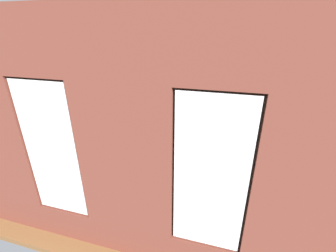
{
  "coord_description": "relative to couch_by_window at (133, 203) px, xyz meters",
  "views": [
    {
      "loc": [
        -1.24,
        5.03,
        3.23
      ],
      "look_at": [
        0.09,
        0.4,
        1.16
      ],
      "focal_mm": 24.0,
      "sensor_mm": 36.0,
      "label": 1
    }
  ],
  "objects": [
    {
      "name": "couch_by_window",
      "position": [
        0.0,
        0.0,
        0.0
      ],
      "size": [
        1.8,
        0.87,
        0.8
      ],
      "color": "black",
      "rests_on": "ground_plane"
    },
    {
      "name": "potted_plant_between_couches",
      "position": [
        -1.35,
        -0.05,
        0.14
      ],
      "size": [
        0.78,
        0.68,
        1.19
      ],
      "color": "brown",
      "rests_on": "ground_plane"
    },
    {
      "name": "brick_wall_with_windows",
      "position": [
        -0.27,
        0.65,
        1.42
      ],
      "size": [
        6.07,
        0.3,
        3.51
      ],
      "color": "brown",
      "rests_on": "ground_plane"
    },
    {
      "name": "cup_ceramic",
      "position": [
        0.02,
        -2.4,
        0.13
      ],
      "size": [
        0.07,
        0.07,
        0.08
      ],
      "primitive_type": "cylinder",
      "color": "#33567F",
      "rests_on": "coffee_table"
    },
    {
      "name": "potted_plant_corner_far_left",
      "position": [
        -2.76,
        0.11,
        0.61
      ],
      "size": [
        1.15,
        1.12,
        1.44
      ],
      "color": "beige",
      "rests_on": "ground_plane"
    },
    {
      "name": "tv_flatscreen",
      "position": [
        2.42,
        -2.22,
        0.45
      ],
      "size": [
        0.97,
        0.2,
        0.66
      ],
      "color": "black",
      "rests_on": "media_console"
    },
    {
      "name": "potted_plant_near_tv",
      "position": [
        1.87,
        -1.27,
        0.12
      ],
      "size": [
        0.49,
        0.49,
        0.68
      ],
      "color": "brown",
      "rests_on": "ground_plane"
    },
    {
      "name": "white_wall_right",
      "position": [
        2.72,
        -1.92,
        1.43
      ],
      "size": [
        0.1,
        5.3,
        3.51
      ],
      "primitive_type": "cube",
      "color": "silver",
      "rests_on": "ground_plane"
    },
    {
      "name": "potted_plant_corner_near_left",
      "position": [
        -2.75,
        -4.27,
        0.2
      ],
      "size": [
        0.54,
        0.54,
        0.84
      ],
      "color": "#47423D",
      "rests_on": "ground_plane"
    },
    {
      "name": "table_plant_small",
      "position": [
        -0.08,
        -2.3,
        0.21
      ],
      "size": [
        0.14,
        0.14,
        0.24
      ],
      "color": "gray",
      "rests_on": "coffee_table"
    },
    {
      "name": "ground_plane",
      "position": [
        -0.27,
        -2.12,
        -0.38
      ],
      "size": [
        6.67,
        6.3,
        0.1
      ],
      "primitive_type": "cube",
      "color": "brown"
    },
    {
      "name": "remote_gray",
      "position": [
        -0.35,
        -2.53,
        0.1
      ],
      "size": [
        0.07,
        0.17,
        0.02
      ],
      "primitive_type": "cube",
      "rotation": [
        0.0,
        0.0,
        3.24
      ],
      "color": "#59595B",
      "rests_on": "coffee_table"
    },
    {
      "name": "remote_silver",
      "position": [
        0.19,
        -2.49,
        0.1
      ],
      "size": [
        0.05,
        0.17,
        0.02
      ],
      "primitive_type": "cube",
      "rotation": [
        0.0,
        0.0,
        6.27
      ],
      "color": "#B2B2B7",
      "rests_on": "coffee_table"
    },
    {
      "name": "couch_left",
      "position": [
        -2.6,
        -1.36,
        -0.0
      ],
      "size": [
        0.98,
        1.87,
        0.8
      ],
      "rotation": [
        0.0,
        0.0,
        1.51
      ],
      "color": "black",
      "rests_on": "ground_plane"
    },
    {
      "name": "potted_plant_beside_window_right",
      "position": [
        2.16,
        0.1,
        0.23
      ],
      "size": [
        0.53,
        0.53,
        0.83
      ],
      "color": "brown",
      "rests_on": "ground_plane"
    },
    {
      "name": "candle_jar",
      "position": [
        0.43,
        -2.3,
        0.14
      ],
      "size": [
        0.08,
        0.08,
        0.1
      ],
      "primitive_type": "cylinder",
      "color": "#B7333D",
      "rests_on": "coffee_table"
    },
    {
      "name": "media_console",
      "position": [
        2.42,
        -2.22,
        -0.1
      ],
      "size": [
        0.99,
        0.42,
        0.45
      ],
      "primitive_type": "cube",
      "color": "black",
      "rests_on": "ground_plane"
    },
    {
      "name": "potted_plant_foreground_right",
      "position": [
        2.12,
        -4.22,
        0.41
      ],
      "size": [
        0.76,
        0.76,
        1.15
      ],
      "color": "gray",
      "rests_on": "ground_plane"
    },
    {
      "name": "coffee_table",
      "position": [
        0.02,
        -2.4,
        0.03
      ],
      "size": [
        1.35,
        0.72,
        0.42
      ],
      "color": "tan",
      "rests_on": "ground_plane"
    }
  ]
}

